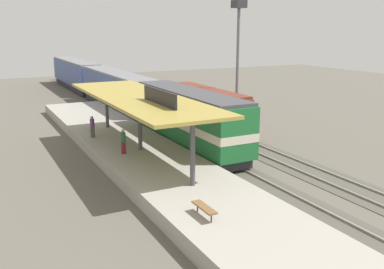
{
  "coord_description": "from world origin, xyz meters",
  "views": [
    {
      "loc": [
        -14.85,
        -27.79,
        9.26
      ],
      "look_at": [
        -1.38,
        -1.69,
        2.0
      ],
      "focal_mm": 40.52,
      "sensor_mm": 36.0,
      "label": 1
    }
  ],
  "objects_px": {
    "passenger_carriage_rear": "(76,74)",
    "locomotive": "(189,119)",
    "person_walking": "(123,140)",
    "person_waiting": "(92,125)",
    "passenger_carriage_front": "(117,91)",
    "platform_bench": "(204,208)",
    "freight_car": "(204,107)",
    "light_mast": "(238,37)"
  },
  "relations": [
    {
      "from": "light_mast",
      "to": "passenger_carriage_front",
      "type": "bearing_deg",
      "value": 121.44
    },
    {
      "from": "light_mast",
      "to": "platform_bench",
      "type": "bearing_deg",
      "value": -126.57
    },
    {
      "from": "platform_bench",
      "to": "passenger_carriage_front",
      "type": "distance_m",
      "value": 31.95
    },
    {
      "from": "freight_car",
      "to": "platform_bench",
      "type": "bearing_deg",
      "value": -118.89
    },
    {
      "from": "passenger_carriage_rear",
      "to": "person_walking",
      "type": "bearing_deg",
      "value": -98.36
    },
    {
      "from": "locomotive",
      "to": "light_mast",
      "type": "bearing_deg",
      "value": 33.9
    },
    {
      "from": "platform_bench",
      "to": "person_walking",
      "type": "distance_m",
      "value": 11.4
    },
    {
      "from": "locomotive",
      "to": "passenger_carriage_rear",
      "type": "xyz_separation_m",
      "value": [
        0.0,
        38.8,
        -0.1
      ]
    },
    {
      "from": "person_walking",
      "to": "passenger_carriage_rear",
      "type": "bearing_deg",
      "value": 81.64
    },
    {
      "from": "platform_bench",
      "to": "freight_car",
      "type": "height_order",
      "value": "freight_car"
    },
    {
      "from": "person_walking",
      "to": "person_waiting",
      "type": "bearing_deg",
      "value": 97.16
    },
    {
      "from": "light_mast",
      "to": "person_waiting",
      "type": "height_order",
      "value": "light_mast"
    },
    {
      "from": "platform_bench",
      "to": "passenger_carriage_rear",
      "type": "xyz_separation_m",
      "value": [
        6.0,
        52.16,
        0.97
      ]
    },
    {
      "from": "platform_bench",
      "to": "person_waiting",
      "type": "distance_m",
      "value": 16.87
    },
    {
      "from": "light_mast",
      "to": "person_waiting",
      "type": "relative_size",
      "value": 6.84
    },
    {
      "from": "passenger_carriage_front",
      "to": "person_waiting",
      "type": "xyz_separation_m",
      "value": [
        -6.68,
        -14.51,
        -0.46
      ]
    },
    {
      "from": "platform_bench",
      "to": "passenger_carriage_front",
      "type": "relative_size",
      "value": 0.08
    },
    {
      "from": "passenger_carriage_front",
      "to": "passenger_carriage_rear",
      "type": "bearing_deg",
      "value": 90.0
    },
    {
      "from": "passenger_carriage_rear",
      "to": "light_mast",
      "type": "height_order",
      "value": "light_mast"
    },
    {
      "from": "platform_bench",
      "to": "passenger_carriage_front",
      "type": "bearing_deg",
      "value": 79.17
    },
    {
      "from": "light_mast",
      "to": "person_waiting",
      "type": "xyz_separation_m",
      "value": [
        -14.48,
        -1.75,
        -6.54
      ]
    },
    {
      "from": "person_waiting",
      "to": "person_walking",
      "type": "height_order",
      "value": "same"
    },
    {
      "from": "person_walking",
      "to": "platform_bench",
      "type": "bearing_deg",
      "value": -90.03
    },
    {
      "from": "platform_bench",
      "to": "passenger_carriage_rear",
      "type": "relative_size",
      "value": 0.08
    },
    {
      "from": "platform_bench",
      "to": "light_mast",
      "type": "xyz_separation_m",
      "value": [
        13.8,
        18.6,
        7.05
      ]
    },
    {
      "from": "freight_car",
      "to": "light_mast",
      "type": "relative_size",
      "value": 1.03
    },
    {
      "from": "freight_car",
      "to": "locomotive",
      "type": "bearing_deg",
      "value": -128.22
    },
    {
      "from": "passenger_carriage_front",
      "to": "passenger_carriage_rear",
      "type": "height_order",
      "value": "same"
    },
    {
      "from": "passenger_carriage_front",
      "to": "freight_car",
      "type": "relative_size",
      "value": 1.67
    },
    {
      "from": "person_waiting",
      "to": "passenger_carriage_rear",
      "type": "bearing_deg",
      "value": 79.29
    },
    {
      "from": "passenger_carriage_rear",
      "to": "person_walking",
      "type": "xyz_separation_m",
      "value": [
        -5.99,
        -40.77,
        -0.46
      ]
    },
    {
      "from": "light_mast",
      "to": "freight_car",
      "type": "bearing_deg",
      "value": 169.35
    },
    {
      "from": "passenger_carriage_rear",
      "to": "passenger_carriage_front",
      "type": "bearing_deg",
      "value": -90.0
    },
    {
      "from": "platform_bench",
      "to": "person_waiting",
      "type": "xyz_separation_m",
      "value": [
        -0.68,
        16.85,
        0.51
      ]
    },
    {
      "from": "person_waiting",
      "to": "passenger_carriage_front",
      "type": "bearing_deg",
      "value": 65.28
    },
    {
      "from": "locomotive",
      "to": "passenger_carriage_rear",
      "type": "relative_size",
      "value": 0.72
    },
    {
      "from": "passenger_carriage_front",
      "to": "person_waiting",
      "type": "relative_size",
      "value": 11.7
    },
    {
      "from": "person_waiting",
      "to": "light_mast",
      "type": "bearing_deg",
      "value": 6.9
    },
    {
      "from": "locomotive",
      "to": "freight_car",
      "type": "xyz_separation_m",
      "value": [
        4.6,
        5.84,
        -0.44
      ]
    },
    {
      "from": "passenger_carriage_rear",
      "to": "locomotive",
      "type": "bearing_deg",
      "value": -90.0
    },
    {
      "from": "passenger_carriage_rear",
      "to": "light_mast",
      "type": "bearing_deg",
      "value": -76.92
    },
    {
      "from": "platform_bench",
      "to": "freight_car",
      "type": "relative_size",
      "value": 0.14
    }
  ]
}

